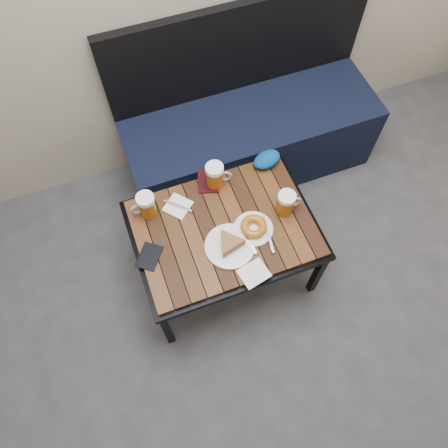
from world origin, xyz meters
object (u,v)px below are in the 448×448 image
object	(u,v)px
beer_mug_right	(286,203)
passport_navy	(149,256)
cafe_table	(224,231)
knit_pouch	(267,159)
beer_mug_centre	(215,176)
plate_bagel	(254,228)
passport_burgundy	(208,181)
bench	(249,133)
plate_pie	(230,245)
beer_mug_left	(146,205)

from	to	relation	value
beer_mug_right	passport_navy	world-z (taller)	beer_mug_right
cafe_table	knit_pouch	bearing A→B (deg)	39.05
beer_mug_centre	beer_mug_right	bearing A→B (deg)	-31.59
plate_bagel	passport_burgundy	size ratio (longest dim) A/B	1.71
bench	beer_mug_centre	world-z (taller)	bench
cafe_table	plate_bagel	bearing A→B (deg)	-26.68
passport_burgundy	knit_pouch	world-z (taller)	knit_pouch
plate_bagel	passport_burgundy	xyz separation A→B (m)	(-0.11, 0.32, -0.02)
plate_pie	passport_navy	bearing A→B (deg)	167.19
beer_mug_right	passport_burgundy	world-z (taller)	beer_mug_right
plate_pie	plate_bagel	size ratio (longest dim) A/B	0.95
beer_mug_centre	bench	bearing A→B (deg)	62.16
passport_burgundy	knit_pouch	distance (m)	0.31
beer_mug_left	plate_pie	size ratio (longest dim) A/B	0.60
beer_mug_left	passport_burgundy	world-z (taller)	beer_mug_left
bench	knit_pouch	bearing A→B (deg)	-99.47
beer_mug_centre	plate_bagel	distance (m)	0.31
bench	passport_burgundy	size ratio (longest dim) A/B	10.19
plate_pie	cafe_table	bearing A→B (deg)	83.52
cafe_table	plate_pie	world-z (taller)	plate_pie
beer_mug_centre	plate_bagel	xyz separation A→B (m)	(0.08, -0.30, -0.05)
bench	beer_mug_left	bearing A→B (deg)	-148.15
passport_burgundy	cafe_table	bearing A→B (deg)	-74.97
beer_mug_left	plate_bagel	size ratio (longest dim) A/B	0.57
cafe_table	plate_bagel	size ratio (longest dim) A/B	3.58
cafe_table	passport_navy	xyz separation A→B (m)	(-0.36, -0.02, 0.05)
beer_mug_centre	beer_mug_right	xyz separation A→B (m)	(0.25, -0.25, -0.00)
plate_pie	beer_mug_left	bearing A→B (deg)	134.43
beer_mug_centre	plate_bagel	bearing A→B (deg)	-62.05
knit_pouch	beer_mug_left	bearing A→B (deg)	-173.84
bench	cafe_table	xyz separation A→B (m)	(-0.38, -0.62, 0.16)
cafe_table	passport_burgundy	size ratio (longest dim) A/B	6.11
beer_mug_right	plate_pie	distance (m)	0.32
beer_mug_left	passport_navy	world-z (taller)	beer_mug_left
bench	beer_mug_centre	distance (m)	0.57
passport_navy	knit_pouch	distance (m)	0.74
cafe_table	passport_burgundy	bearing A→B (deg)	86.71
cafe_table	plate_bagel	xyz separation A→B (m)	(0.12, -0.06, 0.06)
plate_pie	passport_navy	distance (m)	0.36
plate_bagel	knit_pouch	distance (m)	0.38
cafe_table	passport_burgundy	xyz separation A→B (m)	(0.01, 0.26, 0.05)
plate_bagel	passport_navy	world-z (taller)	plate_bagel
plate_pie	bench	bearing A→B (deg)	61.46
cafe_table	beer_mug_right	world-z (taller)	beer_mug_right
knit_pouch	cafe_table	bearing A→B (deg)	-140.95
bench	plate_pie	bearing A→B (deg)	-118.54
beer_mug_right	passport_navy	xyz separation A→B (m)	(-0.65, -0.01, -0.06)
passport_navy	knit_pouch	bearing A→B (deg)	59.46
cafe_table	beer_mug_right	distance (m)	0.31
bench	plate_pie	world-z (taller)	bench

